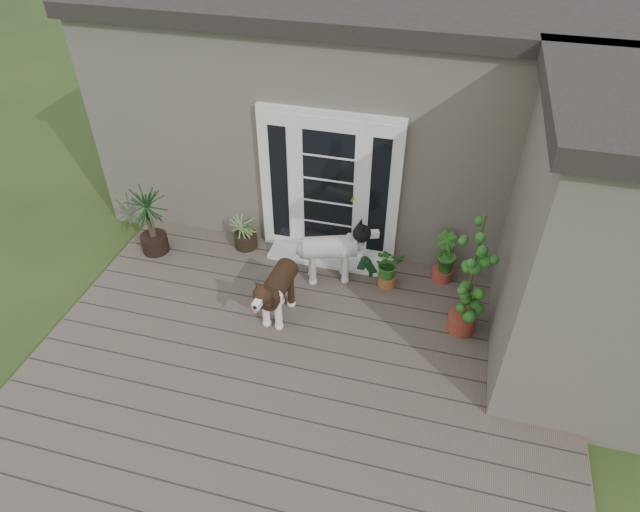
# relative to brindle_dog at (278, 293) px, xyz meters

# --- Properties ---
(deck) EXTENTS (6.20, 4.60, 0.12)m
(deck) POSITION_rel_brindle_dog_xyz_m (0.48, -0.76, -0.44)
(deck) COLOR #6B5B4C
(deck) RESTS_ON ground
(house_main) EXTENTS (7.40, 4.00, 3.10)m
(house_main) POSITION_rel_brindle_dog_xyz_m (0.48, 3.49, 1.05)
(house_main) COLOR #665E54
(house_main) RESTS_ON ground
(house_wing) EXTENTS (1.60, 2.40, 3.10)m
(house_wing) POSITION_rel_brindle_dog_xyz_m (3.38, 0.34, 1.05)
(house_wing) COLOR #665E54
(house_wing) RESTS_ON ground
(door_unit) EXTENTS (1.90, 0.14, 2.15)m
(door_unit) POSITION_rel_brindle_dog_xyz_m (0.28, 1.44, 0.69)
(door_unit) COLOR white
(door_unit) RESTS_ON deck
(door_step) EXTENTS (1.60, 0.40, 0.05)m
(door_step) POSITION_rel_brindle_dog_xyz_m (0.28, 1.24, -0.36)
(door_step) COLOR white
(door_step) RESTS_ON deck
(brindle_dog) EXTENTS (0.47, 0.95, 0.77)m
(brindle_dog) POSITION_rel_brindle_dog_xyz_m (0.00, 0.00, 0.00)
(brindle_dog) COLOR #332012
(brindle_dog) RESTS_ON deck
(white_dog) EXTENTS (1.04, 0.70, 0.79)m
(white_dog) POSITION_rel_brindle_dog_xyz_m (0.43, 0.84, 0.01)
(white_dog) COLOR white
(white_dog) RESTS_ON deck
(spider_plant) EXTENTS (0.67, 0.67, 0.59)m
(spider_plant) POSITION_rel_brindle_dog_xyz_m (-0.91, 1.24, -0.09)
(spider_plant) COLOR #7C9C60
(spider_plant) RESTS_ON deck
(yucca) EXTENTS (0.90, 0.90, 1.04)m
(yucca) POSITION_rel_brindle_dog_xyz_m (-2.14, 0.81, 0.14)
(yucca) COLOR black
(yucca) RESTS_ON deck
(herb_a) EXTENTS (0.54, 0.54, 0.50)m
(herb_a) POSITION_rel_brindle_dog_xyz_m (1.22, 0.92, -0.14)
(herb_a) COLOR #295E1B
(herb_a) RESTS_ON deck
(herb_b) EXTENTS (0.48, 0.48, 0.52)m
(herb_b) POSITION_rel_brindle_dog_xyz_m (1.92, 1.24, -0.13)
(herb_b) COLOR #224D16
(herb_b) RESTS_ON deck
(herb_c) EXTENTS (0.43, 0.43, 0.49)m
(herb_c) POSITION_rel_brindle_dog_xyz_m (2.82, 1.24, -0.14)
(herb_c) COLOR #255819
(herb_c) RESTS_ON deck
(sapling) EXTENTS (0.53, 0.53, 1.77)m
(sapling) POSITION_rel_brindle_dog_xyz_m (2.23, 0.34, 0.50)
(sapling) COLOR #28631C
(sapling) RESTS_ON deck
(clog_left) EXTENTS (0.31, 0.36, 0.10)m
(clog_left) POSITION_rel_brindle_dog_xyz_m (0.93, 1.16, -0.34)
(clog_left) COLOR black
(clog_left) RESTS_ON deck
(clog_right) EXTENTS (0.17, 0.32, 0.09)m
(clog_right) POSITION_rel_brindle_dog_xyz_m (0.83, 1.21, -0.34)
(clog_right) COLOR #13311C
(clog_right) RESTS_ON deck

